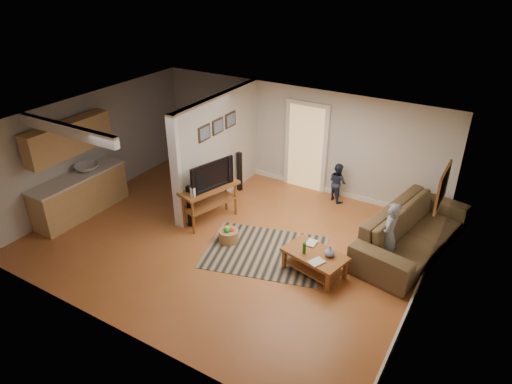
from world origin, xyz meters
TOP-DOWN VIEW (x-y plane):
  - ground at (0.00, 0.00)m, footprint 7.50×7.50m
  - room_shell at (-1.07, 0.43)m, footprint 7.54×6.02m
  - area_rug at (0.87, -0.01)m, footprint 2.68×2.25m
  - sofa at (3.30, 1.52)m, footprint 1.71×3.15m
  - coffee_table at (1.97, -0.12)m, footprint 1.25×0.90m
  - tv_console at (-0.74, 0.39)m, footprint 0.85×1.42m
  - speaker_left at (-1.00, 0.02)m, footprint 0.12×0.12m
  - speaker_right at (-1.00, 1.96)m, footprint 0.12×0.12m
  - toy_basket at (0.04, -0.07)m, footprint 0.40×0.40m
  - child at (3.00, 0.80)m, footprint 0.32×0.48m
  - toddler at (1.25, 2.70)m, footprint 0.58×0.54m

SIDE VIEW (x-z plane):
  - ground at x=0.00m, z-range 0.00..0.00m
  - sofa at x=3.30m, z-range -0.44..0.44m
  - child at x=3.00m, z-range -0.66..0.66m
  - toddler at x=1.25m, z-range -0.47..0.47m
  - area_rug at x=0.87m, z-range 0.00..0.01m
  - toy_basket at x=0.04m, z-range -0.03..0.33m
  - coffee_table at x=1.97m, z-range 0.01..0.68m
  - speaker_left at x=-1.00m, z-range 0.00..0.96m
  - speaker_right at x=-1.00m, z-range 0.00..1.00m
  - tv_console at x=-0.74m, z-range 0.19..1.34m
  - room_shell at x=-1.07m, z-range 0.20..2.72m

